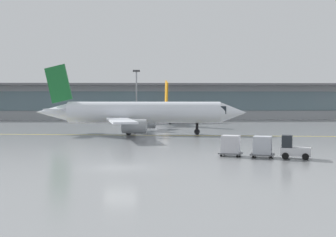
% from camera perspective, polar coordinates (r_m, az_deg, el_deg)
% --- Properties ---
extents(ground_plane, '(400.00, 400.00, 0.00)m').
position_cam_1_polar(ground_plane, '(34.69, -6.18, -6.33)').
color(ground_plane, gray).
extents(taxiway_centreline_stripe, '(109.36, 12.60, 0.01)m').
position_cam_1_polar(taxiway_centreline_stripe, '(66.11, -3.22, -2.15)').
color(taxiway_centreline_stripe, yellow).
rests_on(taxiway_centreline_stripe, ground_plane).
extents(terminal_concourse, '(219.22, 11.00, 9.60)m').
position_cam_1_polar(terminal_concourse, '(120.81, -2.96, 2.25)').
color(terminal_concourse, '#9EA3A8').
rests_on(terminal_concourse, ground_plane).
extents(gate_airplane_1, '(25.63, 27.68, 9.16)m').
position_cam_1_polar(gate_airplane_1, '(99.30, -0.93, 0.96)').
color(gate_airplane_1, silver).
rests_on(gate_airplane_1, ground_plane).
extents(taxiing_regional_jet, '(32.70, 30.22, 10.83)m').
position_cam_1_polar(taxiing_regional_jet, '(67.99, -3.54, 0.71)').
color(taxiing_regional_jet, silver).
rests_on(taxiing_regional_jet, ground_plane).
extents(baggage_tug, '(2.92, 2.31, 2.10)m').
position_cam_1_polar(baggage_tug, '(41.25, 15.80, -3.76)').
color(baggage_tug, silver).
rests_on(baggage_tug, ground_plane).
extents(cargo_dolly_lead, '(2.52, 2.22, 1.94)m').
position_cam_1_polar(cargo_dolly_lead, '(41.44, 12.06, -3.47)').
color(cargo_dolly_lead, '#595B60').
rests_on(cargo_dolly_lead, ground_plane).
extents(cargo_dolly_trailing, '(2.52, 2.22, 1.94)m').
position_cam_1_polar(cargo_dolly_trailing, '(41.86, 8.06, -3.38)').
color(cargo_dolly_trailing, '#595B60').
rests_on(cargo_dolly_trailing, ground_plane).
extents(apron_light_mast_1, '(1.80, 0.36, 12.74)m').
position_cam_1_polar(apron_light_mast_1, '(111.28, -4.08, 3.33)').
color(apron_light_mast_1, gray).
rests_on(apron_light_mast_1, ground_plane).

